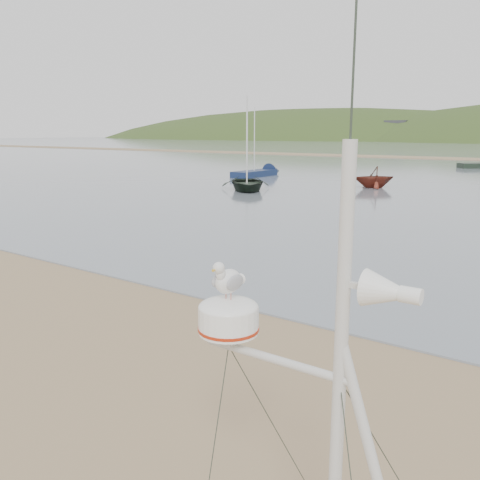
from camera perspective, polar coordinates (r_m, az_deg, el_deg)
The scene contains 4 objects.
ground at distance 7.89m, azimuth -14.79°, elevation -16.20°, with size 560.00×560.00×0.00m, color #866C4D.
boat_dark at distance 32.17m, azimuth 0.79°, elevation 9.45°, with size 3.11×0.90×4.35m, color black.
boat_red at distance 34.95m, azimuth 14.86°, elevation 7.90°, with size 2.32×1.42×2.69m, color maroon.
sailboat_blue_near at distance 43.60m, azimuth 2.78°, elevation 7.61°, with size 1.71×6.15×6.10m.
Camera 1 is at (5.46, -4.34, 3.68)m, focal length 38.00 mm.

